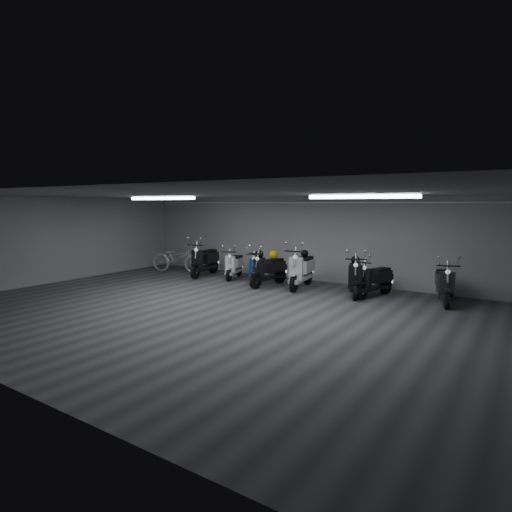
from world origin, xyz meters
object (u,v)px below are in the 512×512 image
Objects in this scene: scooter_5 at (268,265)px; bicycle at (177,255)px; scooter_2 at (234,261)px; helmet_2 at (259,254)px; helmet_3 at (273,255)px; helmet_1 at (305,253)px; scooter_6 at (302,264)px; scooter_9 at (445,278)px; scooter_0 at (204,256)px; helmet_0 at (355,260)px; scooter_4 at (257,264)px; scooter_7 at (355,272)px; scooter_8 at (375,275)px.

bicycle is (-4.30, 0.39, -0.01)m from scooter_5.
scooter_5 is at bearing -33.50° from scooter_2.
helmet_2 is 1.05× the size of helmet_3.
scooter_5 is 4.32m from bicycle.
scooter_5 is 7.71× the size of helmet_1.
scooter_2 is 0.82× the size of scooter_6.
scooter_9 reaches higher than scooter_2.
scooter_0 is 3.90m from scooter_6.
helmet_0 is at bearing 16.24° from scooter_5.
scooter_6 is at bearing -11.20° from scooter_0.
scooter_9 is (5.79, 0.01, 0.07)m from scooter_4.
scooter_7 is 1.09× the size of scooter_8.
scooter_7 is at bearing -12.24° from scooter_0.
helmet_1 is at bearing 174.80° from helmet_0.
scooter_5 is at bearing -52.25° from scooter_4.
scooter_4 is at bearing -71.68° from helmet_2.
helmet_1 is at bearing -103.13° from bicycle.
scooter_4 is 5.53× the size of helmet_2.
scooter_0 is at bearing 157.38° from scooter_7.
scooter_4 is 0.88m from helmet_3.
helmet_1 is (-1.79, 0.40, 0.35)m from scooter_7.
scooter_7 is 0.53m from scooter_8.
scooter_5 is 5.08m from scooter_9.
scooter_6 reaches higher than helmet_2.
bicycle reaches higher than scooter_4.
scooter_0 reaches higher than helmet_2.
scooter_8 is 7.29× the size of helmet_1.
helmet_1 is (-4.07, 0.04, 0.38)m from scooter_9.
scooter_4 is 4.03m from scooter_8.
helmet_1 is at bearing -7.10° from scooter_0.
bicycle is 5.31m from helmet_1.
scooter_6 is 2.27m from scooter_8.
scooter_2 is at bearing 164.23° from scooter_9.
scooter_0 is at bearing -179.13° from helmet_0.
scooter_4 is 1.77m from helmet_1.
scooter_2 is 4.98m from scooter_8.
scooter_0 reaches higher than scooter_9.
bicycle is (-9.36, -0.10, -0.01)m from scooter_9.
scooter_2 is at bearing -178.43° from helmet_1.
helmet_3 is (-0.95, -0.29, -0.08)m from helmet_1.
helmet_3 is at bearing 166.81° from scooter_9.
scooter_2 is 2.63m from bicycle.
bicycle is at bearing 156.96° from scooter_7.
scooter_0 reaches higher than scooter_2.
scooter_8 is 6.80× the size of helmet_0.
helmet_3 is (-5.03, -0.25, 0.30)m from scooter_9.
scooter_6 is 6.91× the size of helmet_2.
scooter_9 is at bearing 23.06° from scooter_8.
scooter_6 is 0.41m from helmet_1.
scooter_0 reaches higher than helmet_1.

